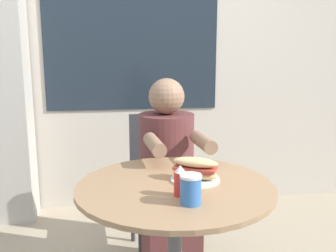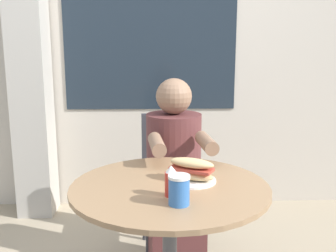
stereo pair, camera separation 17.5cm
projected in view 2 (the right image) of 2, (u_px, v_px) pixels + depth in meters
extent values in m
cube|color=beige|center=(162.00, 32.00, 3.08)|extent=(8.00, 0.08, 2.80)
cube|color=#1E2833|center=(150.00, 19.00, 3.01)|extent=(1.34, 0.01, 1.40)
cube|color=#B2ADA3|center=(29.00, 59.00, 2.90)|extent=(0.26, 0.26, 2.40)
cylinder|color=#997551|center=(170.00, 187.00, 1.59)|extent=(0.81, 0.81, 0.02)
cube|color=#333338|center=(172.00, 186.00, 2.46)|extent=(0.41, 0.41, 0.02)
cube|color=#333338|center=(168.00, 145.00, 2.58)|extent=(0.35, 0.06, 0.42)
cylinder|color=#333338|center=(203.00, 229.00, 2.36)|extent=(0.03, 0.03, 0.43)
cylinder|color=#333338|center=(148.00, 233.00, 2.32)|extent=(0.03, 0.03, 0.43)
cylinder|color=#333338|center=(192.00, 207.00, 2.68)|extent=(0.03, 0.03, 0.43)
cylinder|color=#333338|center=(144.00, 210.00, 2.64)|extent=(0.03, 0.03, 0.43)
cube|color=brown|center=(175.00, 239.00, 2.23)|extent=(0.32, 0.41, 0.45)
cylinder|color=brown|center=(174.00, 157.00, 2.19)|extent=(0.30, 0.30, 0.48)
sphere|color=#8E6B51|center=(174.00, 96.00, 2.12)|extent=(0.20, 0.20, 0.20)
cylinder|color=#8E6B51|center=(206.00, 143.00, 1.91)|extent=(0.09, 0.25, 0.07)
cylinder|color=#8E6B51|center=(157.00, 144.00, 1.88)|extent=(0.09, 0.25, 0.07)
cylinder|color=white|center=(191.00, 180.00, 1.63)|extent=(0.21, 0.21, 0.01)
ellipsoid|color=#DBB77A|center=(191.00, 175.00, 1.62)|extent=(0.21, 0.15, 0.04)
cube|color=#B74233|center=(191.00, 169.00, 1.62)|extent=(0.19, 0.15, 0.01)
ellipsoid|color=#DBB77A|center=(192.00, 163.00, 1.61)|extent=(0.21, 0.15, 0.04)
cylinder|color=#336BB7|center=(179.00, 191.00, 1.38)|extent=(0.07, 0.07, 0.10)
cylinder|color=white|center=(179.00, 177.00, 1.37)|extent=(0.08, 0.08, 0.01)
cylinder|color=red|center=(170.00, 184.00, 1.46)|extent=(0.05, 0.05, 0.09)
cone|color=white|center=(170.00, 169.00, 1.45)|extent=(0.04, 0.04, 0.03)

